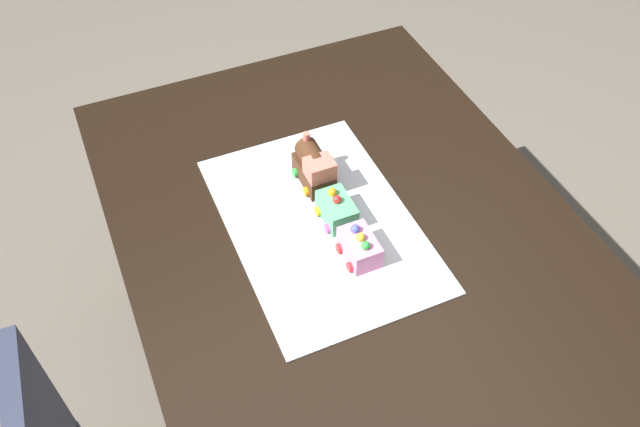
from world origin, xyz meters
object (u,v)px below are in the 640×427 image
dining_table (351,263)px  cake_car_gondola_bubblegum (360,247)px  cake_locomotive (314,167)px  cake_car_caboose_mint_green (337,210)px

dining_table → cake_car_gondola_bubblegum: cake_car_gondola_bubblegum is taller
cake_locomotive → cake_car_gondola_bubblegum: (0.25, -0.00, -0.02)m
cake_locomotive → cake_car_caboose_mint_green: cake_locomotive is taller
dining_table → cake_car_caboose_mint_green: bearing=-163.9°
cake_locomotive → cake_car_gondola_bubblegum: size_ratio=1.40×
dining_table → cake_car_caboose_mint_green: (-0.05, -0.02, 0.14)m
dining_table → cake_car_gondola_bubblegum: 0.16m
cake_locomotive → cake_car_caboose_mint_green: bearing=-0.0°
dining_table → cake_locomotive: bearing=-175.1°
cake_locomotive → cake_car_caboose_mint_green: 0.13m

